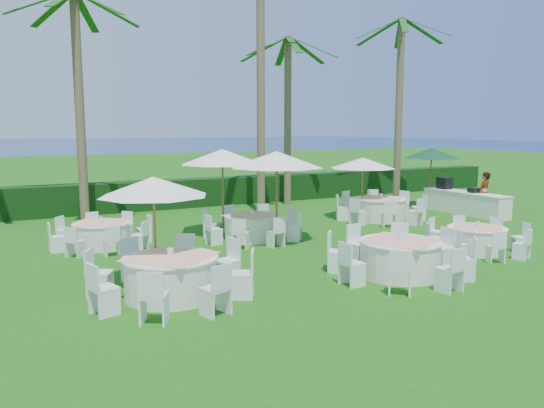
{
  "coord_description": "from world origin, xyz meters",
  "views": [
    {
      "loc": [
        -7.62,
        -9.88,
        3.41
      ],
      "look_at": [
        -0.84,
        3.04,
        1.3
      ],
      "focal_mm": 35.0,
      "sensor_mm": 36.0,
      "label": 1
    }
  ],
  "objects_px": {
    "banquet_table_e": "(252,226)",
    "banquet_table_f": "(381,208)",
    "umbrella_c": "(222,157)",
    "umbrella_d": "(363,163)",
    "staff_person": "(484,194)",
    "buffet_table": "(464,202)",
    "umbrella_green": "(432,153)",
    "umbrella_b": "(277,159)",
    "banquet_table_c": "(477,239)",
    "umbrella_a": "(153,187)",
    "banquet_table_a": "(171,276)",
    "banquet_table_b": "(400,257)",
    "banquet_table_d": "(102,234)"
  },
  "relations": [
    {
      "from": "umbrella_a",
      "to": "buffet_table",
      "type": "distance_m",
      "value": 14.23
    },
    {
      "from": "banquet_table_a",
      "to": "banquet_table_c",
      "type": "distance_m",
      "value": 8.65
    },
    {
      "from": "banquet_table_f",
      "to": "umbrella_d",
      "type": "relative_size",
      "value": 1.35
    },
    {
      "from": "banquet_table_e",
      "to": "banquet_table_b",
      "type": "bearing_deg",
      "value": -76.3
    },
    {
      "from": "umbrella_green",
      "to": "banquet_table_b",
      "type": "bearing_deg",
      "value": -137.52
    },
    {
      "from": "umbrella_a",
      "to": "buffet_table",
      "type": "bearing_deg",
      "value": 16.24
    },
    {
      "from": "banquet_table_d",
      "to": "banquet_table_a",
      "type": "bearing_deg",
      "value": -85.62
    },
    {
      "from": "umbrella_b",
      "to": "staff_person",
      "type": "height_order",
      "value": "umbrella_b"
    },
    {
      "from": "banquet_table_c",
      "to": "buffet_table",
      "type": "distance_m",
      "value": 6.88
    },
    {
      "from": "banquet_table_b",
      "to": "staff_person",
      "type": "relative_size",
      "value": 1.96
    },
    {
      "from": "umbrella_a",
      "to": "banquet_table_f",
      "type": "bearing_deg",
      "value": 24.13
    },
    {
      "from": "banquet_table_e",
      "to": "umbrella_b",
      "type": "distance_m",
      "value": 2.29
    },
    {
      "from": "banquet_table_f",
      "to": "banquet_table_e",
      "type": "bearing_deg",
      "value": -171.49
    },
    {
      "from": "banquet_table_a",
      "to": "banquet_table_e",
      "type": "distance_m",
      "value": 5.8
    },
    {
      "from": "banquet_table_b",
      "to": "umbrella_a",
      "type": "distance_m",
      "value": 5.79
    },
    {
      "from": "umbrella_b",
      "to": "staff_person",
      "type": "bearing_deg",
      "value": 4.14
    },
    {
      "from": "banquet_table_f",
      "to": "buffet_table",
      "type": "height_order",
      "value": "buffet_table"
    },
    {
      "from": "banquet_table_d",
      "to": "banquet_table_e",
      "type": "relative_size",
      "value": 0.93
    },
    {
      "from": "banquet_table_e",
      "to": "banquet_table_f",
      "type": "distance_m",
      "value": 5.76
    },
    {
      "from": "banquet_table_f",
      "to": "umbrella_c",
      "type": "height_order",
      "value": "umbrella_c"
    },
    {
      "from": "buffet_table",
      "to": "staff_person",
      "type": "relative_size",
      "value": 2.25
    },
    {
      "from": "umbrella_c",
      "to": "buffet_table",
      "type": "relative_size",
      "value": 0.72
    },
    {
      "from": "banquet_table_d",
      "to": "umbrella_a",
      "type": "bearing_deg",
      "value": -85.72
    },
    {
      "from": "banquet_table_b",
      "to": "banquet_table_e",
      "type": "distance_m",
      "value": 5.4
    },
    {
      "from": "banquet_table_e",
      "to": "umbrella_a",
      "type": "relative_size",
      "value": 1.28
    },
    {
      "from": "umbrella_d",
      "to": "umbrella_green",
      "type": "bearing_deg",
      "value": 13.29
    },
    {
      "from": "banquet_table_c",
      "to": "umbrella_b",
      "type": "height_order",
      "value": "umbrella_b"
    },
    {
      "from": "banquet_table_c",
      "to": "banquet_table_e",
      "type": "xyz_separation_m",
      "value": [
        -4.77,
        4.4,
        0.04
      ]
    },
    {
      "from": "buffet_table",
      "to": "banquet_table_b",
      "type": "bearing_deg",
      "value": -145.49
    },
    {
      "from": "umbrella_c",
      "to": "buffet_table",
      "type": "distance_m",
      "value": 10.36
    },
    {
      "from": "umbrella_b",
      "to": "umbrella_green",
      "type": "relative_size",
      "value": 1.09
    },
    {
      "from": "banquet_table_e",
      "to": "umbrella_b",
      "type": "bearing_deg",
      "value": -64.71
    },
    {
      "from": "umbrella_b",
      "to": "staff_person",
      "type": "relative_size",
      "value": 1.63
    },
    {
      "from": "umbrella_c",
      "to": "umbrella_d",
      "type": "bearing_deg",
      "value": 3.71
    },
    {
      "from": "banquet_table_f",
      "to": "umbrella_a",
      "type": "xyz_separation_m",
      "value": [
        -9.65,
        -4.32,
        1.74
      ]
    },
    {
      "from": "banquet_table_b",
      "to": "umbrella_b",
      "type": "relative_size",
      "value": 1.2
    },
    {
      "from": "banquet_table_a",
      "to": "banquet_table_b",
      "type": "distance_m",
      "value": 5.24
    },
    {
      "from": "banquet_table_b",
      "to": "umbrella_a",
      "type": "bearing_deg",
      "value": 161.24
    },
    {
      "from": "umbrella_c",
      "to": "buffet_table",
      "type": "height_order",
      "value": "umbrella_c"
    },
    {
      "from": "umbrella_c",
      "to": "banquet_table_a",
      "type": "bearing_deg",
      "value": -122.15
    },
    {
      "from": "banquet_table_e",
      "to": "staff_person",
      "type": "relative_size",
      "value": 1.8
    },
    {
      "from": "banquet_table_c",
      "to": "umbrella_green",
      "type": "xyz_separation_m",
      "value": [
        4.88,
        6.82,
        1.96
      ]
    },
    {
      "from": "banquet_table_c",
      "to": "banquet_table_f",
      "type": "bearing_deg",
      "value": 80.0
    },
    {
      "from": "banquet_table_c",
      "to": "banquet_table_d",
      "type": "xyz_separation_m",
      "value": [
        -9.06,
        5.44,
        0.01
      ]
    },
    {
      "from": "banquet_table_c",
      "to": "umbrella_a",
      "type": "xyz_separation_m",
      "value": [
        -8.72,
        0.93,
        1.81
      ]
    },
    {
      "from": "banquet_table_d",
      "to": "banquet_table_e",
      "type": "bearing_deg",
      "value": -13.6
    },
    {
      "from": "umbrella_d",
      "to": "buffet_table",
      "type": "distance_m",
      "value": 4.77
    },
    {
      "from": "banquet_table_f",
      "to": "banquet_table_a",
      "type": "bearing_deg",
      "value": -151.66
    },
    {
      "from": "staff_person",
      "to": "umbrella_d",
      "type": "bearing_deg",
      "value": -32.43
    },
    {
      "from": "banquet_table_f",
      "to": "umbrella_c",
      "type": "distance_m",
      "value": 6.57
    }
  ]
}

